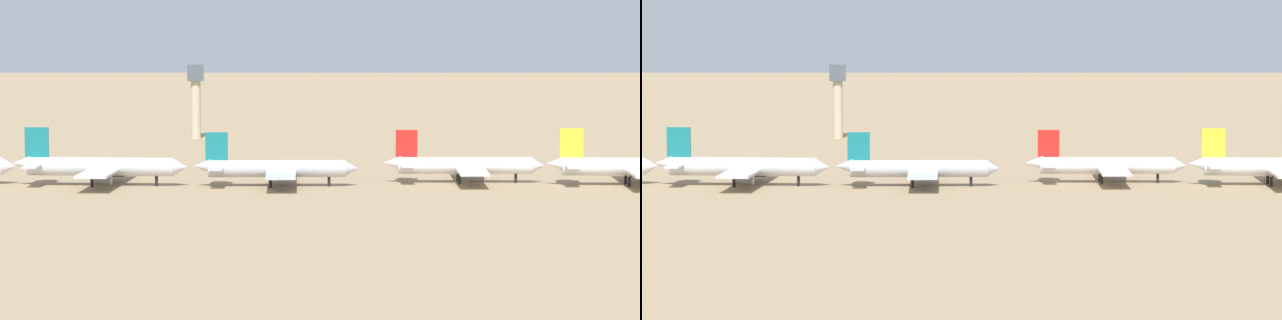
{
  "view_description": "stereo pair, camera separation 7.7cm",
  "coord_description": "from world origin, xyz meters",
  "views": [
    {
      "loc": [
        -1.7,
        -367.41,
        42.13
      ],
      "look_at": [
        9.66,
        -10.05,
        6.0
      ],
      "focal_mm": 83.67,
      "sensor_mm": 36.0,
      "label": 1
    },
    {
      "loc": [
        -1.62,
        -367.41,
        42.13
      ],
      "look_at": [
        9.66,
        -10.05,
        6.0
      ],
      "focal_mm": 83.67,
      "sensor_mm": 36.0,
      "label": 2
    }
  ],
  "objects": [
    {
      "name": "ridge_west",
      "position": [
        -195.97,
        1086.21,
        43.71
      ],
      "size": [
        407.68,
        275.44,
        87.42
      ],
      "primitive_type": "pyramid",
      "rotation": [
        0.0,
        0.0,
        -0.08
      ],
      "color": "#73695C",
      "rests_on": "ground"
    },
    {
      "name": "parked_jet_yellow_6",
      "position": [
        84.8,
        -14.2,
        4.52
      ],
      "size": [
        41.78,
        35.21,
        13.8
      ],
      "rotation": [
        0.0,
        0.0,
        -0.07
      ],
      "color": "white",
      "rests_on": "ground"
    },
    {
      "name": "parked_jet_teal_3",
      "position": [
        -43.45,
        -10.58,
        4.6
      ],
      "size": [
        42.52,
        35.9,
        14.04
      ],
      "rotation": [
        0.0,
        0.0,
        -0.09
      ],
      "color": "silver",
      "rests_on": "ground"
    },
    {
      "name": "parked_jet_teal_4",
      "position": [
        -1.16,
        -13.32,
        4.27
      ],
      "size": [
        39.36,
        32.95,
        13.03
      ],
      "rotation": [
        0.0,
        0.0,
        -0.02
      ],
      "color": "silver",
      "rests_on": "ground"
    },
    {
      "name": "parked_jet_red_5",
      "position": [
        44.78,
        -7.33,
        4.25
      ],
      "size": [
        39.21,
        32.93,
        12.96
      ],
      "rotation": [
        0.0,
        0.0,
        -0.04
      ],
      "color": "white",
      "rests_on": "ground"
    },
    {
      "name": "ground",
      "position": [
        0.0,
        0.0,
        0.0
      ],
      "size": [
        4000.0,
        4000.0,
        0.0
      ],
      "primitive_type": "plane",
      "color": "#9E8460"
    },
    {
      "name": "control_tower",
      "position": [
        -26.98,
        121.74,
        14.64
      ],
      "size": [
        5.2,
        5.2,
        24.26
      ],
      "color": "#C6B793",
      "rests_on": "ground"
    }
  ]
}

